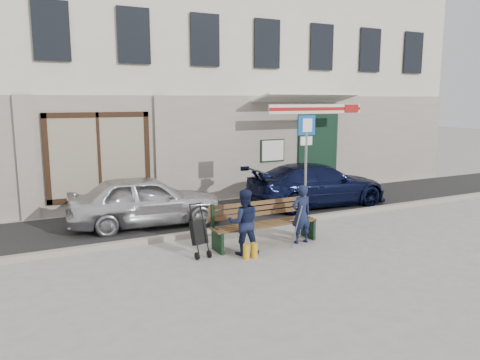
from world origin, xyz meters
TOP-DOWN VIEW (x-y plane):
  - ground at (0.00, 0.00)m, footprint 80.00×80.00m
  - asphalt_lane at (0.00, 3.10)m, footprint 60.00×3.20m
  - curb at (0.00, 1.50)m, footprint 60.00×0.18m
  - building at (0.01, 8.45)m, footprint 20.00×8.27m
  - car_silver at (-2.47, 2.93)m, footprint 3.86×1.85m
  - car_navy at (2.62, 2.85)m, footprint 4.37×1.93m
  - parking_sign at (1.41, 1.73)m, footprint 0.50×0.08m
  - bench at (-0.67, 0.29)m, footprint 2.40×1.17m
  - man at (0.13, 0.02)m, footprint 0.47×0.31m
  - woman at (-1.32, -0.08)m, footprint 0.78×0.69m
  - stroller at (-2.17, 0.22)m, footprint 0.35×0.46m

SIDE VIEW (x-z plane):
  - ground at x=0.00m, z-range 0.00..0.00m
  - asphalt_lane at x=0.00m, z-range 0.00..0.01m
  - curb at x=0.00m, z-range 0.00..0.12m
  - bench at x=-0.67m, z-range -0.03..0.95m
  - stroller at x=-2.17m, z-range -0.06..0.99m
  - car_navy at x=2.62m, z-range 0.00..1.25m
  - car_silver at x=-2.47m, z-range 0.00..1.27m
  - man at x=0.13m, z-range 0.00..1.28m
  - woman at x=-1.32m, z-range 0.00..1.33m
  - parking_sign at x=1.41m, z-range 0.46..3.15m
  - building at x=0.01m, z-range -0.03..9.97m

